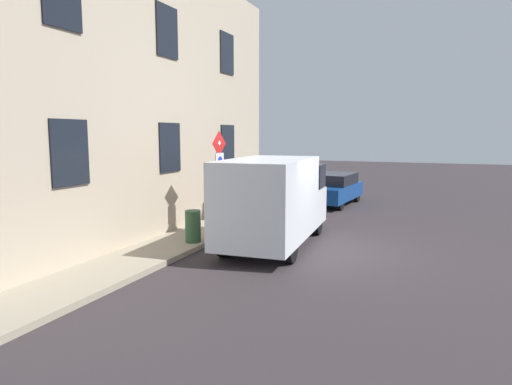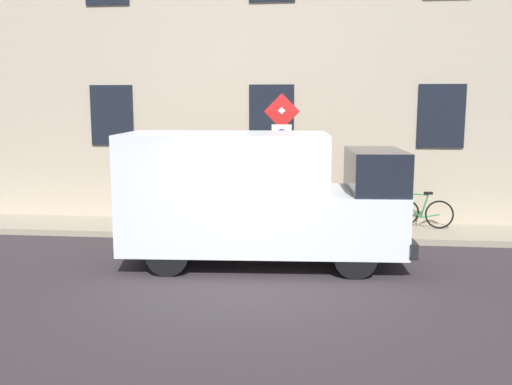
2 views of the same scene
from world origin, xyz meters
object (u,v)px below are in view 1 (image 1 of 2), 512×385
at_px(parked_hatchback, 333,188).
at_px(pedestrian, 233,194).
at_px(delivery_van, 274,199).
at_px(litter_bin, 193,226).
at_px(sign_post_stacked, 219,170).
at_px(bicycle_blue, 225,207).
at_px(bicycle_green, 234,204).

distance_m(parked_hatchback, pedestrian, 6.18).
relative_size(delivery_van, litter_bin, 6.05).
distance_m(sign_post_stacked, bicycle_blue, 2.99).
relative_size(bicycle_green, bicycle_blue, 1.00).
bearing_deg(delivery_van, bicycle_blue, 43.52).
height_order(sign_post_stacked, parked_hatchback, sign_post_stacked).
distance_m(parked_hatchback, bicycle_blue, 6.03).
height_order(delivery_van, pedestrian, delivery_van).
distance_m(pedestrian, litter_bin, 3.38).
relative_size(bicycle_green, litter_bin, 1.90).
bearing_deg(sign_post_stacked, litter_bin, 83.83).
bearing_deg(bicycle_green, litter_bin, 12.38).
xyz_separation_m(bicycle_green, pedestrian, (-0.51, 1.16, 0.56)).
height_order(delivery_van, bicycle_green, delivery_van).
xyz_separation_m(bicycle_blue, litter_bin, (-0.83, 3.72, 0.08)).
height_order(bicycle_green, bicycle_blue, same).
distance_m(delivery_van, pedestrian, 3.32).
bearing_deg(parked_hatchback, litter_bin, -7.12).
distance_m(bicycle_green, litter_bin, 4.56).
distance_m(parked_hatchback, bicycle_green, 5.36).
xyz_separation_m(sign_post_stacked, pedestrian, (0.47, -1.97, -0.99)).
bearing_deg(delivery_van, pedestrian, 42.52).
xyz_separation_m(sign_post_stacked, bicycle_blue, (0.98, -2.36, -1.55)).
bearing_deg(litter_bin, bicycle_green, -79.49).
bearing_deg(parked_hatchback, sign_post_stacked, -8.10).
bearing_deg(parked_hatchback, delivery_van, 5.79).
xyz_separation_m(delivery_van, bicycle_green, (2.89, -3.45, -0.82)).
relative_size(sign_post_stacked, bicycle_green, 1.75).
height_order(bicycle_green, litter_bin, litter_bin).
xyz_separation_m(parked_hatchback, litter_bin, (1.91, 9.08, -0.14)).
bearing_deg(pedestrian, litter_bin, 21.80).
xyz_separation_m(delivery_van, bicycle_blue, (2.89, -2.69, -0.82)).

